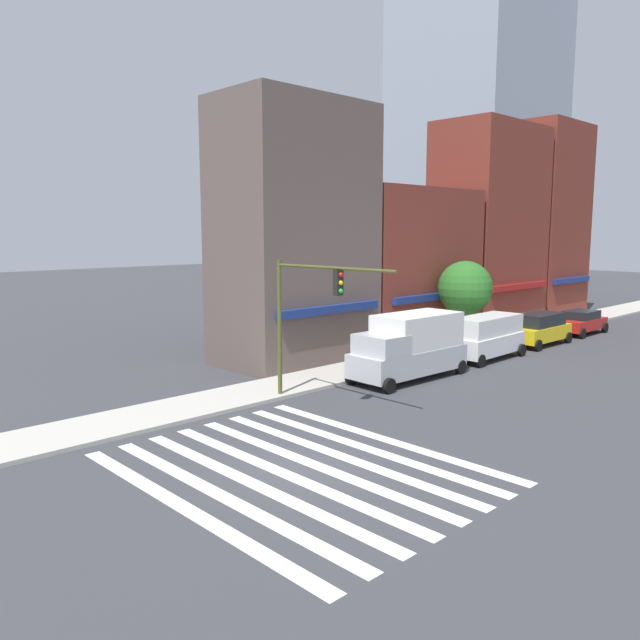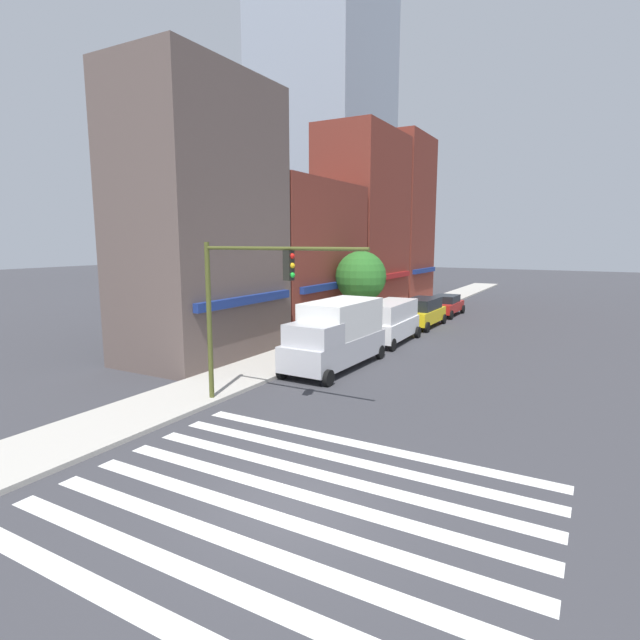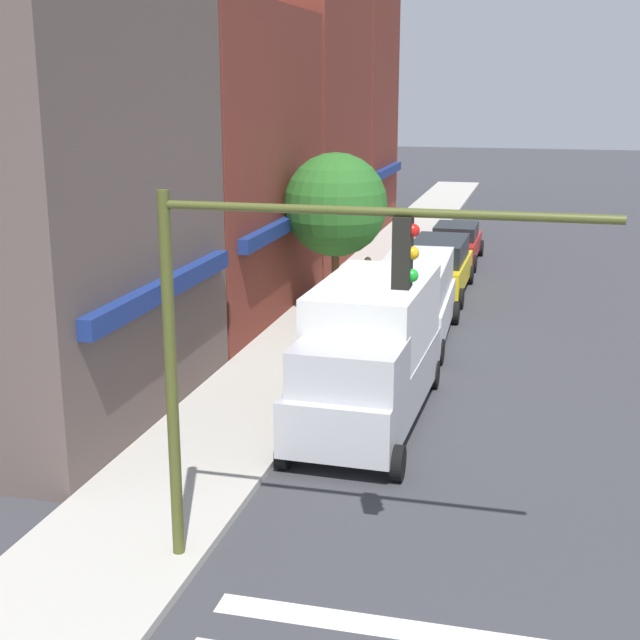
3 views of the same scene
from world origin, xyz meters
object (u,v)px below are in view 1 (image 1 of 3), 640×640
Objects in this scene: box_truck_silver at (410,345)px; van_white at (486,336)px; traffic_signal at (306,304)px; pedestrian_white_shirt at (480,331)px; sedan_red at (581,322)px; suv_yellow at (539,328)px; street_tree at (465,288)px.

box_truck_silver is 6.62m from van_white.
pedestrian_white_shirt is at bearing 6.25° from traffic_signal.
van_white is at bearing -0.51° from traffic_signal.
box_truck_silver reaches higher than sedan_red.
van_white is 1.07× the size of suv_yellow.
van_white reaches higher than suv_yellow.
traffic_signal reaches higher than sedan_red.
street_tree is (-9.76, 2.80, 2.69)m from sedan_red.
box_truck_silver is 1.42× the size of sedan_red.
sedan_red is at bearing -131.91° from pedestrian_white_shirt.
suv_yellow is at bearing -1.64° from van_white.
sedan_red is 2.49× the size of pedestrian_white_shirt.
pedestrian_white_shirt is at bearing 169.50° from sedan_red.
traffic_signal is 15.48m from street_tree.
box_truck_silver is 3.54× the size of pedestrian_white_shirt.
van_white is 11.90m from sedan_red.
sedan_red is (24.99, -0.12, -3.19)m from traffic_signal.
street_tree reaches higher than pedestrian_white_shirt.
van_white is at bearing 1.67° from box_truck_silver.
sedan_red is 10.50m from street_tree.
suv_yellow is 4.09m from pedestrian_white_shirt.
traffic_signal is 1.23× the size of van_white.
box_truck_silver is at bearing -162.25° from street_tree.
pedestrian_white_shirt is at bearing 35.94° from van_white.
box_truck_silver is 9.16m from pedestrian_white_shirt.
pedestrian_white_shirt is at bearing -77.61° from street_tree.
pedestrian_white_shirt is (15.45, 1.69, -2.96)m from traffic_signal.
street_tree is (-3.89, 2.80, 2.50)m from suv_yellow.
pedestrian_white_shirt is 2.66m from street_tree.
suv_yellow is at bearing 1.67° from box_truck_silver.
pedestrian_white_shirt is 0.35× the size of street_tree.
van_white is 2.97m from pedestrian_white_shirt.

